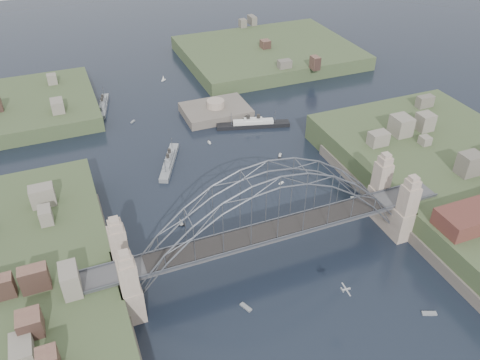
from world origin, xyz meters
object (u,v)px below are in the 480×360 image
(wharf_shed, at_px, (480,215))
(naval_cruiser_near, at_px, (169,162))
(bridge, at_px, (272,217))
(fort_island, at_px, (216,116))
(ocean_liner, at_px, (253,124))
(naval_cruiser_far, at_px, (103,105))

(wharf_shed, relative_size, naval_cruiser_near, 1.08)
(bridge, distance_m, fort_island, 72.14)
(naval_cruiser_near, bearing_deg, bridge, -76.83)
(fort_island, xyz_separation_m, ocean_liner, (8.53, -12.43, 1.25))
(naval_cruiser_far, bearing_deg, naval_cruiser_near, -74.62)
(naval_cruiser_near, relative_size, ocean_liner, 0.78)
(fort_island, bearing_deg, bridge, -99.73)
(bridge, height_order, naval_cruiser_far, bridge)
(naval_cruiser_near, bearing_deg, fort_island, 46.27)
(fort_island, xyz_separation_m, wharf_shed, (32.00, -84.00, 10.34))
(fort_island, distance_m, naval_cruiser_far, 40.01)
(fort_island, relative_size, ocean_liner, 0.92)
(naval_cruiser_far, bearing_deg, ocean_liner, -36.59)
(wharf_shed, bearing_deg, naval_cruiser_near, 132.33)
(naval_cruiser_far, bearing_deg, bridge, -75.75)
(wharf_shed, distance_m, naval_cruiser_near, 81.89)
(wharf_shed, height_order, naval_cruiser_near, wharf_shed)
(wharf_shed, relative_size, naval_cruiser_far, 1.14)
(naval_cruiser_near, height_order, ocean_liner, ocean_liner)
(wharf_shed, xyz_separation_m, naval_cruiser_far, (-66.79, 103.73, -9.08))
(fort_island, relative_size, naval_cruiser_far, 1.25)
(bridge, bearing_deg, naval_cruiser_far, 104.25)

